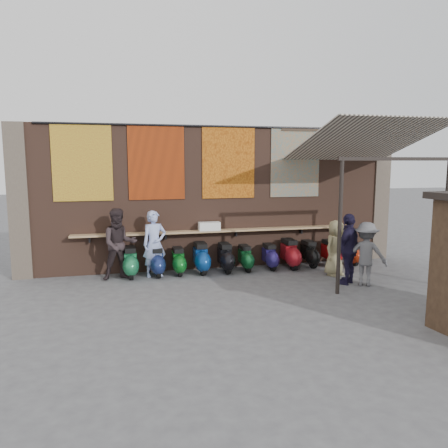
# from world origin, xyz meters

# --- Properties ---
(ground) EXTENTS (70.00, 70.00, 0.00)m
(ground) POSITION_xyz_m (0.00, 0.00, 0.00)
(ground) COLOR #474749
(ground) RESTS_ON ground
(brick_wall) EXTENTS (10.00, 0.40, 4.00)m
(brick_wall) POSITION_xyz_m (0.00, 2.70, 2.00)
(brick_wall) COLOR brown
(brick_wall) RESTS_ON ground
(pier_left) EXTENTS (0.50, 0.50, 4.00)m
(pier_left) POSITION_xyz_m (-5.20, 2.70, 2.00)
(pier_left) COLOR #4C4238
(pier_left) RESTS_ON ground
(pier_right) EXTENTS (0.50, 0.50, 4.00)m
(pier_right) POSITION_xyz_m (5.20, 2.70, 2.00)
(pier_right) COLOR #4C4238
(pier_right) RESTS_ON ground
(eating_counter) EXTENTS (8.00, 0.32, 0.05)m
(eating_counter) POSITION_xyz_m (0.00, 2.33, 1.10)
(eating_counter) COLOR #9E7A51
(eating_counter) RESTS_ON brick_wall
(shelf_box) EXTENTS (0.59, 0.27, 0.23)m
(shelf_box) POSITION_xyz_m (-0.30, 2.30, 1.24)
(shelf_box) COLOR white
(shelf_box) RESTS_ON eating_counter
(tapestry_redgold) EXTENTS (1.50, 0.02, 2.00)m
(tapestry_redgold) POSITION_xyz_m (-3.60, 2.48, 3.00)
(tapestry_redgold) COLOR maroon
(tapestry_redgold) RESTS_ON brick_wall
(tapestry_sun) EXTENTS (1.50, 0.02, 2.00)m
(tapestry_sun) POSITION_xyz_m (-1.70, 2.48, 3.00)
(tapestry_sun) COLOR #E2450D
(tapestry_sun) RESTS_ON brick_wall
(tapestry_orange) EXTENTS (1.50, 0.02, 2.00)m
(tapestry_orange) POSITION_xyz_m (0.30, 2.48, 3.00)
(tapestry_orange) COLOR #C26A18
(tapestry_orange) RESTS_ON brick_wall
(tapestry_multi) EXTENTS (1.50, 0.02, 2.00)m
(tapestry_multi) POSITION_xyz_m (2.30, 2.48, 3.00)
(tapestry_multi) COLOR teal
(tapestry_multi) RESTS_ON brick_wall
(hang_rail) EXTENTS (9.50, 0.06, 0.06)m
(hang_rail) POSITION_xyz_m (0.00, 2.47, 3.98)
(hang_rail) COLOR black
(hang_rail) RESTS_ON brick_wall
(scooter_stool_0) EXTENTS (0.38, 0.84, 0.80)m
(scooter_stool_0) POSITION_xyz_m (-2.47, 2.03, 0.40)
(scooter_stool_0) COLOR #1C7242
(scooter_stool_0) RESTS_ON ground
(scooter_stool_1) EXTENTS (0.36, 0.80, 0.76)m
(scooter_stool_1) POSITION_xyz_m (-1.78, 2.01, 0.38)
(scooter_stool_1) COLOR navy
(scooter_stool_1) RESTS_ON ground
(scooter_stool_2) EXTENTS (0.34, 0.76, 0.72)m
(scooter_stool_2) POSITION_xyz_m (-1.21, 2.01, 0.36)
(scooter_stool_2) COLOR #0D5D1B
(scooter_stool_2) RESTS_ON ground
(scooter_stool_3) EXTENTS (0.39, 0.87, 0.83)m
(scooter_stool_3) POSITION_xyz_m (-0.59, 2.01, 0.41)
(scooter_stool_3) COLOR navy
(scooter_stool_3) RESTS_ON ground
(scooter_stool_4) EXTENTS (0.37, 0.82, 0.78)m
(scooter_stool_4) POSITION_xyz_m (0.09, 1.99, 0.39)
(scooter_stool_4) COLOR black
(scooter_stool_4) RESTS_ON ground
(scooter_stool_5) EXTENTS (0.33, 0.74, 0.70)m
(scooter_stool_5) POSITION_xyz_m (0.67, 2.01, 0.35)
(scooter_stool_5) COLOR #0E4620
(scooter_stool_5) RESTS_ON ground
(scooter_stool_6) EXTENTS (0.33, 0.74, 0.71)m
(scooter_stool_6) POSITION_xyz_m (1.39, 1.99, 0.35)
(scooter_stool_6) COLOR navy
(scooter_stool_6) RESTS_ON ground
(scooter_stool_7) EXTENTS (0.39, 0.87, 0.82)m
(scooter_stool_7) POSITION_xyz_m (1.98, 1.95, 0.41)
(scooter_stool_7) COLOR maroon
(scooter_stool_7) RESTS_ON ground
(scooter_stool_8) EXTENTS (0.35, 0.78, 0.74)m
(scooter_stool_8) POSITION_xyz_m (2.61, 2.01, 0.37)
(scooter_stool_8) COLOR black
(scooter_stool_8) RESTS_ON ground
(scooter_stool_9) EXTENTS (0.35, 0.78, 0.74)m
(scooter_stool_9) POSITION_xyz_m (3.25, 1.96, 0.37)
(scooter_stool_9) COLOR #B00D10
(scooter_stool_9) RESTS_ON ground
(scooter_stool_10) EXTENTS (0.32, 0.72, 0.68)m
(scooter_stool_10) POSITION_xyz_m (3.89, 1.95, 0.34)
(scooter_stool_10) COLOR #98250D
(scooter_stool_10) RESTS_ON ground
(diner_left) EXTENTS (0.72, 0.56, 1.75)m
(diner_left) POSITION_xyz_m (-1.85, 1.97, 0.88)
(diner_left) COLOR #9EAEE6
(diner_left) RESTS_ON ground
(diner_right) EXTENTS (0.99, 0.83, 1.84)m
(diner_right) POSITION_xyz_m (-2.74, 1.89, 0.92)
(diner_right) COLOR #2B2123
(diner_right) RESTS_ON ground
(shopper_navy) EXTENTS (1.08, 0.96, 1.76)m
(shopper_navy) POSITION_xyz_m (2.76, 0.11, 0.88)
(shopper_navy) COLOR #1A1531
(shopper_navy) RESTS_ON ground
(shopper_grey) EXTENTS (1.17, 1.03, 1.57)m
(shopper_grey) POSITION_xyz_m (3.09, -0.13, 0.78)
(shopper_grey) COLOR #58585D
(shopper_grey) RESTS_ON ground
(shopper_tan) EXTENTS (0.86, 0.74, 1.49)m
(shopper_tan) POSITION_xyz_m (2.84, 0.93, 0.74)
(shopper_tan) COLOR #887E57
(shopper_tan) RESTS_ON ground
(awning_canvas) EXTENTS (3.20, 3.28, 0.97)m
(awning_canvas) POSITION_xyz_m (3.50, 0.90, 3.55)
(awning_canvas) COLOR beige
(awning_canvas) RESTS_ON brick_wall
(awning_ledger) EXTENTS (3.30, 0.08, 0.12)m
(awning_ledger) POSITION_xyz_m (3.50, 2.49, 3.95)
(awning_ledger) COLOR #33261C
(awning_ledger) RESTS_ON brick_wall
(awning_header) EXTENTS (3.00, 0.08, 0.08)m
(awning_header) POSITION_xyz_m (3.50, -0.60, 3.08)
(awning_header) COLOR black
(awning_header) RESTS_ON awning_post_left
(awning_post_left) EXTENTS (0.09, 0.09, 3.10)m
(awning_post_left) POSITION_xyz_m (2.10, -0.60, 1.55)
(awning_post_left) COLOR black
(awning_post_left) RESTS_ON ground
(awning_post_right) EXTENTS (0.09, 0.09, 3.10)m
(awning_post_right) POSITION_xyz_m (4.90, -0.60, 1.55)
(awning_post_right) COLOR black
(awning_post_right) RESTS_ON ground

